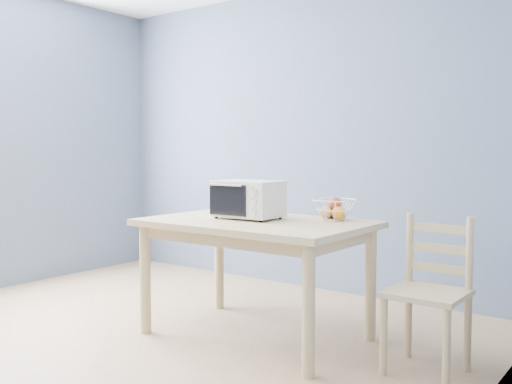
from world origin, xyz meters
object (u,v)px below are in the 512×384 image
Objects in this scene: dining_chair at (429,295)px; dining_table at (256,236)px; toaster_oven at (246,199)px; fruit_basket at (334,209)px.

dining_table is at bearing -173.97° from dining_chair.
toaster_oven reaches higher than dining_table.
fruit_basket is 0.83m from dining_chair.
fruit_basket reaches higher than dining_table.
dining_chair reaches higher than dining_table.
toaster_oven reaches higher than fruit_basket.
fruit_basket reaches higher than dining_chair.
fruit_basket is at bearing 37.31° from dining_table.
toaster_oven is at bearing -152.34° from fruit_basket.
toaster_oven is 1.24× the size of fruit_basket.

